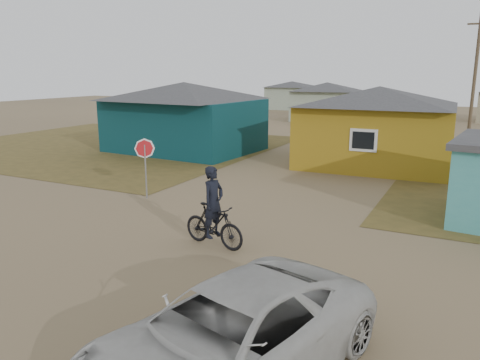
% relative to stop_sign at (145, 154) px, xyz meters
% --- Properties ---
extents(ground, '(120.00, 120.00, 0.00)m').
position_rel_stop_sign_xyz_m(ground, '(3.81, -3.75, -1.66)').
color(ground, olive).
extents(grass_nw, '(20.00, 18.00, 0.00)m').
position_rel_stop_sign_xyz_m(grass_nw, '(-10.19, 9.25, -1.66)').
color(grass_nw, brown).
rests_on(grass_nw, ground).
extents(house_teal, '(8.93, 7.08, 4.00)m').
position_rel_stop_sign_xyz_m(house_teal, '(-4.69, 9.75, 0.39)').
color(house_teal, '#092F35').
rests_on(house_teal, ground).
extents(house_yellow, '(7.72, 6.76, 3.90)m').
position_rel_stop_sign_xyz_m(house_yellow, '(6.31, 10.25, 0.34)').
color(house_yellow, '#9B7717').
rests_on(house_yellow, ground).
extents(house_pale_west, '(7.04, 6.15, 3.60)m').
position_rel_stop_sign_xyz_m(house_pale_west, '(-2.19, 30.25, 0.19)').
color(house_pale_west, '#98A78F').
rests_on(house_pale_west, ground).
extents(house_pale_north, '(6.28, 5.81, 3.40)m').
position_rel_stop_sign_xyz_m(house_pale_north, '(-10.19, 42.25, 0.09)').
color(house_pale_north, '#98A78F').
rests_on(house_pale_north, ground).
extents(utility_pole_near, '(1.40, 0.20, 8.00)m').
position_rel_stop_sign_xyz_m(utility_pole_near, '(10.31, 18.25, 2.47)').
color(utility_pole_near, brown).
rests_on(utility_pole_near, ground).
extents(stop_sign, '(0.70, 0.29, 2.24)m').
position_rel_stop_sign_xyz_m(stop_sign, '(0.00, 0.00, 0.00)').
color(stop_sign, gray).
rests_on(stop_sign, ground).
extents(cyclist, '(2.00, 0.87, 2.19)m').
position_rel_stop_sign_xyz_m(cyclist, '(4.65, -3.10, -0.87)').
color(cyclist, black).
rests_on(cyclist, ground).
extents(vehicle, '(3.76, 5.77, 1.48)m').
position_rel_stop_sign_xyz_m(vehicle, '(7.69, -7.91, -0.93)').
color(vehicle, '#B2B1AD').
rests_on(vehicle, ground).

